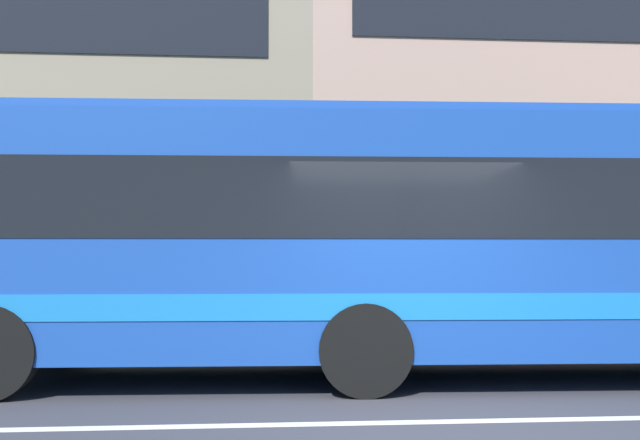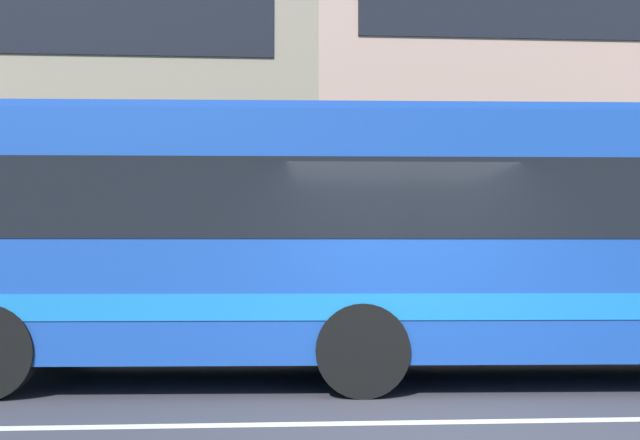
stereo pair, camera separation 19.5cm
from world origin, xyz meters
TOP-DOWN VIEW (x-y plane):
  - ground_plane at (0.00, 0.00)m, footprint 160.00×160.00m
  - lane_centre_line at (0.00, 0.00)m, footprint 60.00×0.16m
  - hedge_row_far at (0.12, 6.12)m, footprint 19.49×1.10m
  - transit_bus at (0.29, 2.39)m, footprint 11.33×2.99m

SIDE VIEW (x-z plane):
  - ground_plane at x=0.00m, z-range 0.00..0.00m
  - lane_centre_line at x=0.00m, z-range 0.00..0.01m
  - hedge_row_far at x=0.12m, z-range 0.00..1.00m
  - transit_bus at x=0.29m, z-range 0.16..3.36m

